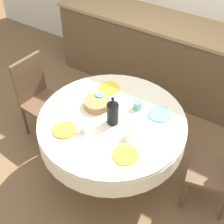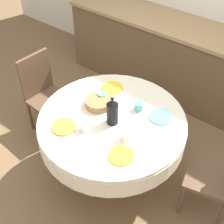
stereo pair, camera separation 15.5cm
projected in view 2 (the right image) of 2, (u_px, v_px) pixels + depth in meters
name	position (u px, v px, depth m)	size (l,w,h in m)	color
ground_plane	(112.00, 170.00, 3.23)	(12.00, 12.00, 0.00)	brown
kitchen_counter	(188.00, 64.00, 3.80)	(3.24, 0.64, 0.96)	brown
dining_table	(112.00, 129.00, 2.81)	(1.32, 1.32, 0.75)	olive
chair_left	(222.00, 174.00, 2.59)	(0.48, 0.48, 0.92)	brown
chair_right	(44.00, 91.00, 3.38)	(0.43, 0.43, 0.92)	brown
plate_near_left	(64.00, 127.00, 2.64)	(0.21, 0.21, 0.01)	orange
cup_near_left	(84.00, 126.00, 2.60)	(0.08, 0.08, 0.08)	white
plate_near_right	(121.00, 155.00, 2.41)	(0.21, 0.21, 0.01)	yellow
cup_near_right	(125.00, 136.00, 2.52)	(0.08, 0.08, 0.08)	white
plate_far_left	(112.00, 88.00, 3.03)	(0.21, 0.21, 0.01)	yellow
cup_far_left	(102.00, 97.00, 2.88)	(0.08, 0.08, 0.08)	#5BA39E
plate_far_right	(160.00, 117.00, 2.73)	(0.21, 0.21, 0.01)	#60BCB7
cup_far_right	(139.00, 106.00, 2.78)	(0.08, 0.08, 0.08)	#5BA39E
coffee_carafe	(112.00, 112.00, 2.61)	(0.10, 0.10, 0.28)	black
bread_basket	(98.00, 102.00, 2.83)	(0.24, 0.24, 0.07)	olive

